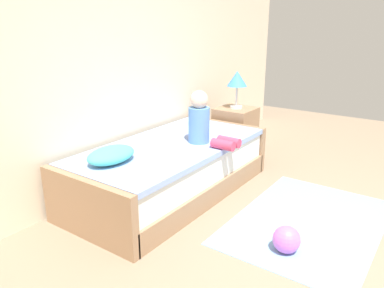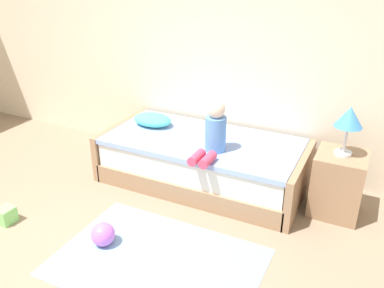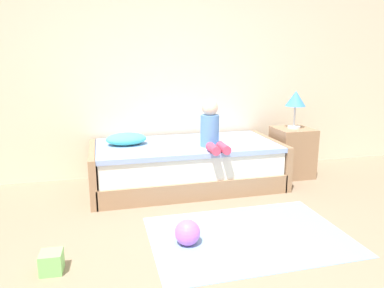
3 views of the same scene
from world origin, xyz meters
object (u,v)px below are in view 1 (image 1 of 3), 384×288
Objects in this scene: bed at (171,169)px; toy_ball at (287,239)px; child_figure at (203,122)px; pillow at (111,155)px; nightstand at (235,132)px; table_lamp at (237,81)px.

bed is 1.35m from toy_ball.
child_figure is 2.52× the size of toy_ball.
pillow is (-0.66, 0.10, 0.32)m from bed.
bed is 0.74m from pillow.
pillow is 2.17× the size of toy_ball.
pillow reaches higher than nightstand.
table_lamp is (1.35, 0.04, 0.69)m from bed.
table_lamp is at bearing 0.00° from nightstand.
bed is 4.69× the size of table_lamp.
pillow reaches higher than bed.
toy_ball is (-1.66, -1.35, -0.20)m from nightstand.
bed reaches higher than toy_ball.
pillow is (-2.01, 0.06, 0.26)m from nightstand.
child_figure is at bearing 64.20° from toy_ball.
bed is 4.14× the size of child_figure.
nightstand is 1.36× the size of pillow.
bed is 4.80× the size of pillow.
pillow is 1.52m from toy_ball.
toy_ball is (-0.52, -1.08, -0.60)m from child_figure.
table_lamp is 1.19m from child_figure.
toy_ball is at bearing -140.87° from table_lamp.
pillow reaches higher than toy_ball.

